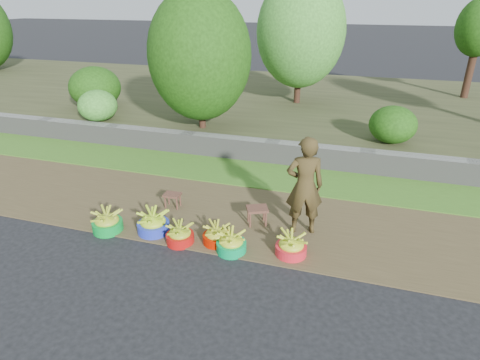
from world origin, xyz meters
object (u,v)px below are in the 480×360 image
(stool_left, at_px, (172,197))
(basin_e, at_px, (231,243))
(basin_d, at_px, (217,235))
(vendor_woman, at_px, (305,186))
(basin_c, at_px, (180,235))
(basin_a, at_px, (107,222))
(basin_f, at_px, (291,246))
(basin_b, at_px, (153,223))
(stool_right, at_px, (257,211))

(stool_left, bearing_deg, basin_e, -34.64)
(basin_d, distance_m, vendor_woman, 1.67)
(basin_c, distance_m, vendor_woman, 2.23)
(basin_a, relative_size, basin_f, 1.05)
(basin_b, xyz_separation_m, stool_right, (1.65, 0.78, 0.09))
(basin_a, bearing_deg, stool_left, 56.78)
(basin_f, relative_size, stool_right, 1.10)
(stool_right, bearing_deg, basin_a, -158.57)
(stool_right, bearing_deg, basin_f, -44.72)
(basin_c, relative_size, stool_right, 1.03)
(stool_left, xyz_separation_m, stool_right, (1.73, -0.14, 0.04))
(stool_right, distance_m, vendor_woman, 1.01)
(basin_c, xyz_separation_m, basin_d, (0.59, 0.16, -0.00))
(basin_f, distance_m, stool_right, 1.07)
(vendor_woman, bearing_deg, stool_right, -16.71)
(basin_b, bearing_deg, basin_f, 0.90)
(basin_a, distance_m, basin_c, 1.37)
(stool_left, bearing_deg, basin_f, -19.67)
(basin_c, xyz_separation_m, basin_e, (0.90, 0.01, 0.01))
(basin_a, height_order, basin_f, basin_a)
(basin_a, xyz_separation_m, vendor_woman, (3.25, 0.96, 0.71))
(basin_c, bearing_deg, basin_e, 0.57)
(basin_c, distance_m, basin_f, 1.84)
(basin_f, xyz_separation_m, stool_right, (-0.75, 0.75, 0.11))
(basin_e, bearing_deg, vendor_woman, 43.29)
(basin_c, height_order, vendor_woman, vendor_woman)
(basin_e, bearing_deg, basin_d, 153.45)
(basin_a, distance_m, stool_left, 1.32)
(basin_b, relative_size, basin_c, 1.19)
(basin_a, distance_m, basin_f, 3.21)
(basin_a, distance_m, basin_d, 1.97)
(basin_b, distance_m, basin_d, 1.16)
(basin_a, relative_size, basin_d, 1.12)
(basin_d, distance_m, basin_e, 0.34)
(stool_left, bearing_deg, vendor_woman, -3.14)
(basin_a, relative_size, stool_right, 1.15)
(basin_e, distance_m, stool_right, 0.95)
(basin_a, height_order, basin_e, basin_a)
(basin_a, xyz_separation_m, basin_c, (1.37, 0.03, -0.02))
(basin_e, xyz_separation_m, stool_right, (0.18, 0.93, 0.12))
(basin_f, bearing_deg, basin_b, -179.10)
(basin_c, height_order, stool_left, basin_c)
(basin_c, bearing_deg, basin_b, 165.09)
(basin_e, distance_m, vendor_woman, 1.54)
(basin_b, bearing_deg, basin_d, 0.42)
(basin_c, distance_m, stool_left, 1.26)
(basin_b, bearing_deg, vendor_woman, 17.75)
(stool_left, relative_size, stool_right, 0.72)
(basin_e, bearing_deg, stool_right, 78.88)
(stool_left, distance_m, vendor_woman, 2.62)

